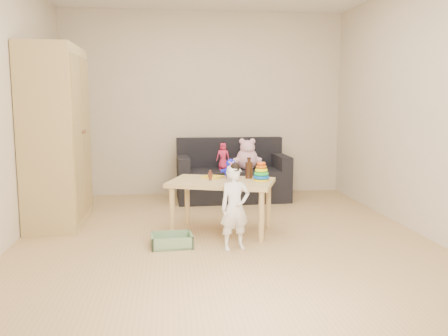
{
  "coord_description": "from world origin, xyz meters",
  "views": [
    {
      "loc": [
        -0.52,
        -4.6,
        1.34
      ],
      "look_at": [
        0.05,
        0.25,
        0.65
      ],
      "focal_mm": 38.0,
      "sensor_mm": 36.0,
      "label": 1
    }
  ],
  "objects": [
    {
      "name": "room",
      "position": [
        0.0,
        0.0,
        1.3
      ],
      "size": [
        4.5,
        4.5,
        4.5
      ],
      "color": "tan",
      "rests_on": "ground"
    },
    {
      "name": "wardrobe",
      "position": [
        -1.72,
        0.69,
        0.96
      ],
      "size": [
        0.53,
        1.07,
        1.92
      ],
      "primitive_type": "cube",
      "color": "tan",
      "rests_on": "ground"
    },
    {
      "name": "sofa",
      "position": [
        0.34,
        1.73,
        0.21
      ],
      "size": [
        1.51,
        0.77,
        0.42
      ],
      "primitive_type": "cube",
      "rotation": [
        0.0,
        0.0,
        0.02
      ],
      "color": "black",
      "rests_on": "ground"
    },
    {
      "name": "play_table",
      "position": [
        0.01,
        0.13,
        0.27
      ],
      "size": [
        1.18,
        0.95,
        0.54
      ],
      "primitive_type": "cube",
      "rotation": [
        0.0,
        0.0,
        -0.34
      ],
      "color": "#E5CC7D",
      "rests_on": "ground"
    },
    {
      "name": "storage_bin",
      "position": [
        -0.51,
        -0.31,
        0.06
      ],
      "size": [
        0.4,
        0.31,
        0.11
      ],
      "primitive_type": null,
      "rotation": [
        0.0,
        0.0,
        0.08
      ],
      "color": "gray",
      "rests_on": "ground"
    },
    {
      "name": "toddler",
      "position": [
        0.07,
        -0.45,
        0.38
      ],
      "size": [
        0.31,
        0.25,
        0.75
      ],
      "primitive_type": "imported",
      "rotation": [
        0.0,
        0.0,
        0.24
      ],
      "color": "white",
      "rests_on": "ground"
    },
    {
      "name": "pink_bear",
      "position": [
        0.54,
        1.72,
        0.6
      ],
      "size": [
        0.35,
        0.32,
        0.35
      ],
      "primitive_type": null,
      "rotation": [
        0.0,
        0.0,
        -0.2
      ],
      "color": "#FFBBD5",
      "rests_on": "sofa"
    },
    {
      "name": "doll",
      "position": [
        0.21,
        1.71,
        0.6
      ],
      "size": [
        0.21,
        0.17,
        0.36
      ],
      "primitive_type": "imported",
      "rotation": [
        0.0,
        0.0,
        -0.32
      ],
      "color": "#E32A58",
      "rests_on": "sofa"
    },
    {
      "name": "ring_stacker",
      "position": [
        0.41,
        0.06,
        0.62
      ],
      "size": [
        0.17,
        0.17,
        0.19
      ],
      "color": "yellow",
      "rests_on": "play_table"
    },
    {
      "name": "brown_bottle",
      "position": [
        0.31,
        0.23,
        0.63
      ],
      "size": [
        0.08,
        0.08,
        0.22
      ],
      "color": "black",
      "rests_on": "play_table"
    },
    {
      "name": "blue_plush",
      "position": [
        0.12,
        0.27,
        0.64
      ],
      "size": [
        0.2,
        0.18,
        0.21
      ],
      "primitive_type": null,
      "rotation": [
        0.0,
        0.0,
        -0.3
      ],
      "color": "#1C20FF",
      "rests_on": "play_table"
    },
    {
      "name": "wooden_figure",
      "position": [
        -0.1,
        0.13,
        0.6
      ],
      "size": [
        0.06,
        0.06,
        0.11
      ],
      "primitive_type": null,
      "rotation": [
        0.0,
        0.0,
        -0.61
      ],
      "color": "#5B2A1C",
      "rests_on": "play_table"
    },
    {
      "name": "yellow_book",
      "position": [
        -0.06,
        0.33,
        0.55
      ],
      "size": [
        0.26,
        0.26,
        0.01
      ],
      "primitive_type": "cube",
      "rotation": [
        0.0,
        0.0,
        -0.56
      ],
      "color": "yellow",
      "rests_on": "play_table"
    }
  ]
}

